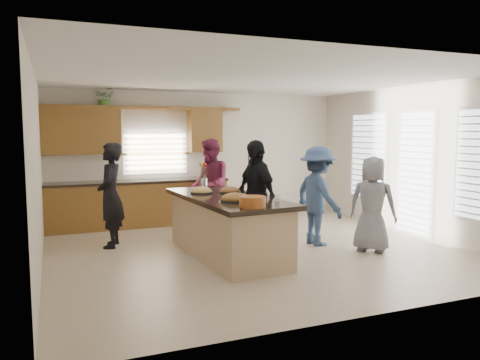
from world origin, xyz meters
name	(u,v)px	position (x,y,z in m)	size (l,w,h in m)	color
floor	(255,250)	(0.00, 0.00, 0.00)	(6.50, 6.50, 0.00)	beige
room_shell	(255,134)	(0.00, 0.00, 1.90)	(6.52, 6.02, 2.81)	silver
back_cabinetry	(136,182)	(-1.47, 2.73, 0.91)	(4.08, 0.66, 2.46)	brown
right_wall_glazing	(417,164)	(3.22, -0.13, 1.34)	(0.06, 4.00, 2.25)	white
island	(227,227)	(-0.55, -0.17, 0.45)	(1.33, 2.77, 0.95)	tan
platter_front	(235,199)	(-0.62, -0.70, 0.98)	(0.46, 0.46, 0.18)	black
platter_mid	(230,191)	(-0.36, 0.21, 0.98)	(0.36, 0.36, 0.14)	black
platter_back	(202,192)	(-0.81, 0.30, 0.98)	(0.37, 0.37, 0.15)	black
salad_bowl	(252,201)	(-0.60, -1.29, 1.03)	(0.35, 0.35, 0.14)	#BA5E22
clear_cup	(277,198)	(-0.11, -1.02, 1.00)	(0.07, 0.07, 0.11)	white
plate_stack	(198,189)	(-0.77, 0.66, 0.97)	(0.20, 0.20, 0.05)	#A17FB8
flower_vase	(203,176)	(-0.59, 0.92, 1.17)	(0.14, 0.14, 0.45)	silver
potted_plant	(105,98)	(-2.03, 2.82, 2.61)	(0.38, 0.33, 0.43)	#447E32
woman_left_back	(111,195)	(-2.16, 1.11, 0.88)	(0.64, 0.42, 1.76)	black
woman_left_mid	(210,183)	(-0.11, 1.98, 0.91)	(0.88, 0.69, 1.81)	maroon
woman_left_front	(256,195)	(0.02, 0.03, 0.91)	(1.06, 0.44, 1.82)	black
woman_right_back	(318,196)	(1.16, -0.06, 0.85)	(1.10, 0.63, 1.70)	#31486C
woman_right_front	(372,204)	(1.73, -0.79, 0.78)	(0.76, 0.50, 1.56)	slate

